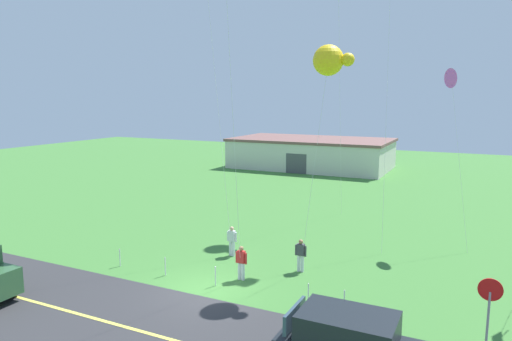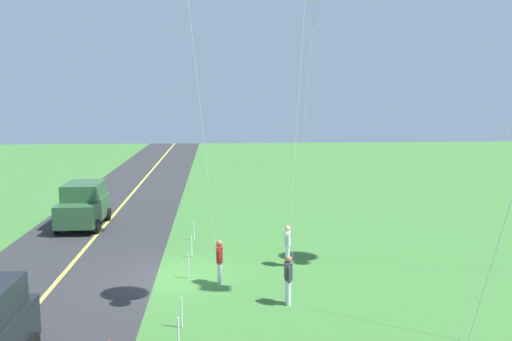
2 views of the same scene
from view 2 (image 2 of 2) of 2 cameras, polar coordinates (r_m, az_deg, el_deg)
name	(u,v)px [view 2 (image 2 of 2)]	position (r m, az deg, el deg)	size (l,w,h in m)	color
ground_plane	(170,278)	(20.95, -8.87, -10.93)	(120.00, 120.00, 0.10)	#3D7533
asphalt_road	(58,280)	(21.62, -19.68, -10.55)	(120.00, 7.00, 0.00)	#2D2D30
road_centre_stripe	(58,280)	(21.62, -19.68, -10.54)	(120.00, 0.16, 0.00)	#E5E04C
car_parked_west_near	(84,204)	(29.51, -17.33, -3.35)	(4.40, 2.12, 2.24)	#2D5633
person_adult_near	(288,278)	(17.90, 3.33, -11.00)	(0.58, 0.22, 1.60)	silver
person_adult_companion	(220,260)	(19.74, -3.78, -9.22)	(0.58, 0.22, 1.60)	silver
person_child_watcher	(288,244)	(21.82, 3.28, -7.58)	(0.58, 0.22, 1.60)	silver
fence_post_0	(194,230)	(25.88, -6.41, -6.15)	(0.05, 0.05, 0.90)	silver
fence_post_1	(192,246)	(23.20, -6.66, -7.77)	(0.05, 0.05, 0.90)	silver
fence_post_2	(189,266)	(20.56, -6.97, -9.78)	(0.05, 0.05, 0.90)	silver
fence_post_3	(182,313)	(16.45, -7.68, -14.30)	(0.05, 0.05, 0.90)	silver
fence_post_4	(178,334)	(15.09, -8.01, -16.38)	(0.05, 0.05, 0.90)	silver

